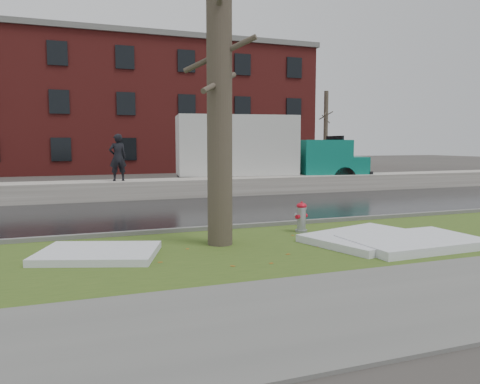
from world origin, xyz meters
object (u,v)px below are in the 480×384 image
object	(u,v)px
fire_hydrant	(301,216)
tree	(219,86)
worker	(118,157)
box_truck	(259,151)

from	to	relation	value
fire_hydrant	tree	distance (m)	3.84
worker	box_truck	bearing A→B (deg)	-172.84
tree	box_truck	size ratio (longest dim) A/B	0.63
fire_hydrant	box_truck	xyz separation A→B (m)	(3.16, 10.32, 1.41)
fire_hydrant	worker	xyz separation A→B (m)	(-3.53, 8.65, 1.22)
fire_hydrant	tree	size ratio (longest dim) A/B	0.11
tree	box_truck	bearing A→B (deg)	63.47
tree	box_truck	world-z (taller)	tree
fire_hydrant	tree	xyz separation A→B (m)	(-2.32, -0.66, 2.98)
fire_hydrant	worker	distance (m)	9.42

